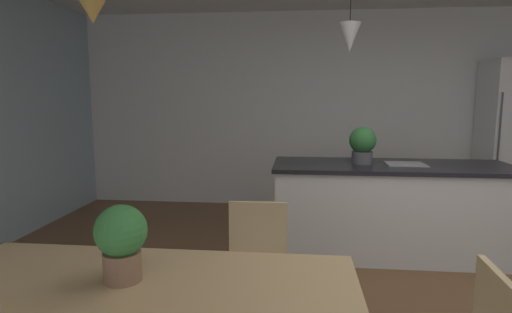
% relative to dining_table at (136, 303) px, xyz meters
% --- Properties ---
extents(wall_back_kitchen, '(10.00, 0.12, 2.70)m').
position_rel_dining_table_xyz_m(wall_back_kitchen, '(1.67, 4.27, 0.69)').
color(wall_back_kitchen, silver).
rests_on(wall_back_kitchen, ground_plane).
extents(dining_table, '(1.93, 0.95, 0.72)m').
position_rel_dining_table_xyz_m(dining_table, '(0.00, 0.00, 0.00)').
color(dining_table, tan).
rests_on(dining_table, ground_plane).
extents(chair_far_right, '(0.41, 0.41, 0.87)m').
position_rel_dining_table_xyz_m(chair_far_right, '(0.43, 0.85, -0.19)').
color(chair_far_right, tan).
rests_on(chair_far_right, ground_plane).
extents(kitchen_island, '(2.28, 0.84, 0.91)m').
position_rel_dining_table_xyz_m(kitchen_island, '(1.59, 2.43, -0.20)').
color(kitchen_island, silver).
rests_on(kitchen_island, ground_plane).
extents(refrigerator, '(0.69, 0.67, 2.00)m').
position_rel_dining_table_xyz_m(refrigerator, '(3.35, 3.87, 0.34)').
color(refrigerator, silver).
rests_on(refrigerator, ground_plane).
extents(pendant_over_island_main, '(0.20, 0.20, 0.75)m').
position_rel_dining_table_xyz_m(pendant_over_island_main, '(1.14, 2.43, 1.43)').
color(pendant_over_island_main, black).
extents(potted_plant_on_island, '(0.26, 0.26, 0.36)m').
position_rel_dining_table_xyz_m(potted_plant_on_island, '(1.30, 2.43, 0.43)').
color(potted_plant_on_island, '#4C4C51').
rests_on(potted_plant_on_island, kitchen_island).
extents(potted_plant_on_table, '(0.23, 0.23, 0.35)m').
position_rel_dining_table_xyz_m(potted_plant_on_table, '(-0.09, 0.08, 0.26)').
color(potted_plant_on_table, '#8C664C').
rests_on(potted_plant_on_table, dining_table).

